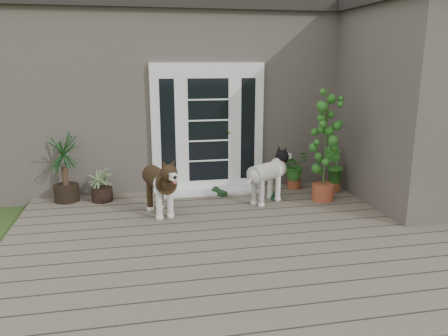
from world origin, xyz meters
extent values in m
cube|color=#6B5B4C|center=(0.00, 0.40, 0.06)|extent=(6.20, 4.60, 0.12)
cube|color=#665E54|center=(0.00, 4.65, 1.55)|extent=(7.40, 4.00, 3.10)
cube|color=#2D2826|center=(0.00, 4.65, 3.20)|extent=(7.60, 4.20, 0.20)
cube|color=#665E54|center=(2.90, 1.50, 1.55)|extent=(1.60, 2.40, 3.10)
cube|color=white|center=(-0.20, 2.60, 1.19)|extent=(1.90, 0.14, 2.15)
cube|color=white|center=(-0.20, 2.40, 0.14)|extent=(1.60, 0.40, 0.05)
imported|color=#224D16|center=(1.28, 2.37, 0.42)|extent=(0.62, 0.62, 0.60)
imported|color=#20661D|center=(1.85, 2.05, 0.40)|extent=(0.53, 0.53, 0.56)
imported|color=#2D601B|center=(2.36, 2.40, 0.39)|extent=(0.37, 0.37, 0.54)
camera|label=1|loc=(-1.40, -4.63, 2.30)|focal=35.13mm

